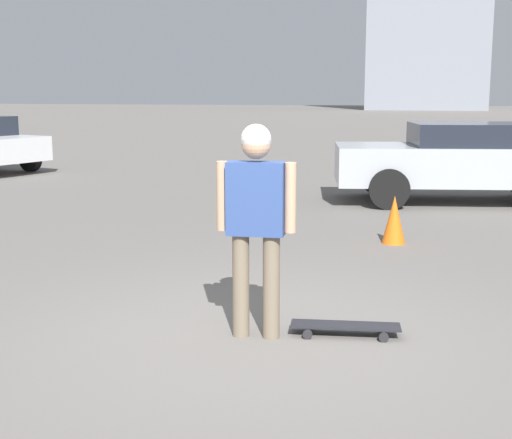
# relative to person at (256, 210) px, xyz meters

# --- Properties ---
(ground_plane) EXTENTS (220.00, 220.00, 0.00)m
(ground_plane) POSITION_rel_person_xyz_m (0.00, 0.00, -1.06)
(ground_plane) COLOR slate
(person) EXTENTS (0.64, 0.24, 1.74)m
(person) POSITION_rel_person_xyz_m (0.00, 0.00, 0.00)
(person) COLOR #7A6B56
(person) RESTS_ON ground_plane
(skateboard) EXTENTS (0.93, 0.39, 0.09)m
(skateboard) POSITION_rel_person_xyz_m (0.71, 0.22, -0.98)
(skateboard) COLOR #232328
(skateboard) RESTS_ON ground_plane
(car_parked_near) EXTENTS (4.81, 2.67, 1.44)m
(car_parked_near) POSITION_rel_person_xyz_m (1.71, 8.05, -0.28)
(car_parked_near) COLOR #ADB2B7
(car_parked_near) RESTS_ON ground_plane
(traffic_cone) EXTENTS (0.31, 0.31, 0.64)m
(traffic_cone) POSITION_rel_person_xyz_m (0.79, 4.04, -0.73)
(traffic_cone) COLOR orange
(traffic_cone) RESTS_ON ground_plane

